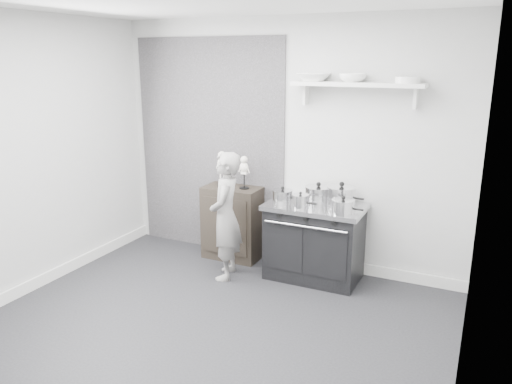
# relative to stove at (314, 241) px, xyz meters

# --- Properties ---
(ground) EXTENTS (4.00, 4.00, 0.00)m
(ground) POSITION_rel_stove_xyz_m (-0.48, -1.48, -0.41)
(ground) COLOR black
(ground) RESTS_ON ground
(room_shell) EXTENTS (4.02, 3.62, 2.71)m
(room_shell) POSITION_rel_stove_xyz_m (-0.57, -1.33, 1.23)
(room_shell) COLOR #B0B0AD
(room_shell) RESTS_ON ground
(wall_shelf) EXTENTS (1.30, 0.26, 0.24)m
(wall_shelf) POSITION_rel_stove_xyz_m (0.32, 0.20, 1.60)
(wall_shelf) COLOR silver
(wall_shelf) RESTS_ON room_shell
(stove) EXTENTS (1.01, 0.63, 0.81)m
(stove) POSITION_rel_stove_xyz_m (0.00, 0.00, 0.00)
(stove) COLOR black
(stove) RESTS_ON ground
(side_cabinet) EXTENTS (0.65, 0.38, 0.85)m
(side_cabinet) POSITION_rel_stove_xyz_m (-1.04, 0.13, 0.02)
(side_cabinet) COLOR black
(side_cabinet) RESTS_ON ground
(child) EXTENTS (0.45, 0.57, 1.35)m
(child) POSITION_rel_stove_xyz_m (-0.85, -0.38, 0.27)
(child) COLOR gray
(child) RESTS_ON ground
(pot_front_left) EXTENTS (0.30, 0.21, 0.17)m
(pot_front_left) POSITION_rel_stove_xyz_m (-0.33, -0.07, 0.47)
(pot_front_left) COLOR silver
(pot_front_left) RESTS_ON stove
(pot_back_left) EXTENTS (0.37, 0.29, 0.21)m
(pot_back_left) POSITION_rel_stove_xyz_m (-0.01, 0.13, 0.48)
(pot_back_left) COLOR silver
(pot_back_left) RESTS_ON stove
(pot_back_right) EXTENTS (0.38, 0.30, 0.25)m
(pot_back_right) POSITION_rel_stove_xyz_m (0.24, 0.10, 0.50)
(pot_back_right) COLOR silver
(pot_back_right) RESTS_ON stove
(pot_front_right) EXTENTS (0.31, 0.22, 0.18)m
(pot_front_right) POSITION_rel_stove_xyz_m (0.34, -0.19, 0.47)
(pot_front_right) COLOR silver
(pot_front_right) RESTS_ON stove
(pot_front_center) EXTENTS (0.26, 0.17, 0.17)m
(pot_front_center) POSITION_rel_stove_xyz_m (-0.10, -0.18, 0.47)
(pot_front_center) COLOR silver
(pot_front_center) RESTS_ON stove
(skeleton_full) EXTENTS (0.13, 0.08, 0.46)m
(skeleton_full) POSITION_rel_stove_xyz_m (-1.17, 0.13, 0.67)
(skeleton_full) COLOR silver
(skeleton_full) RESTS_ON side_cabinet
(skeleton_torso) EXTENTS (0.12, 0.08, 0.43)m
(skeleton_torso) POSITION_rel_stove_xyz_m (-0.89, 0.13, 0.65)
(skeleton_torso) COLOR silver
(skeleton_torso) RESTS_ON side_cabinet
(bowl_large) EXTENTS (0.33, 0.33, 0.08)m
(bowl_large) POSITION_rel_stove_xyz_m (-0.13, 0.19, 1.67)
(bowl_large) COLOR white
(bowl_large) RESTS_ON wall_shelf
(bowl_small) EXTENTS (0.26, 0.26, 0.08)m
(bowl_small) POSITION_rel_stove_xyz_m (0.27, 0.19, 1.67)
(bowl_small) COLOR white
(bowl_small) RESTS_ON wall_shelf
(plate_stack) EXTENTS (0.23, 0.23, 0.06)m
(plate_stack) POSITION_rel_stove_xyz_m (0.79, 0.19, 1.66)
(plate_stack) COLOR white
(plate_stack) RESTS_ON wall_shelf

